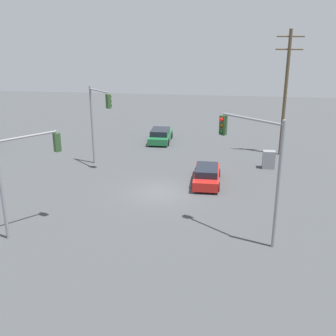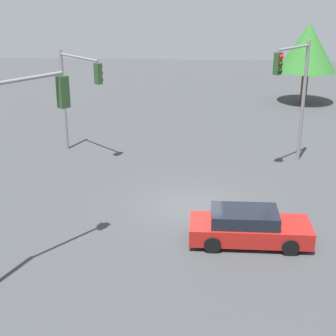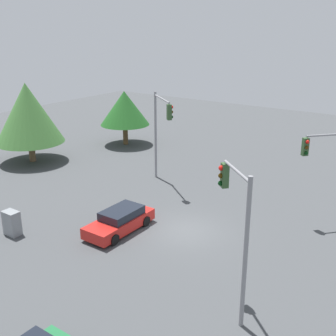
{
  "view_description": "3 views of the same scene",
  "coord_description": "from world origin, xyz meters",
  "px_view_note": "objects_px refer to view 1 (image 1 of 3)",
  "views": [
    {
      "loc": [
        -3.95,
        26.42,
        11.2
      ],
      "look_at": [
        -0.53,
        -0.08,
        1.77
      ],
      "focal_mm": 45.0,
      "sensor_mm": 36.0,
      "label": 1
    },
    {
      "loc": [
        -20.42,
        -0.29,
        9.56
      ],
      "look_at": [
        -3.09,
        0.88,
        2.92
      ],
      "focal_mm": 55.0,
      "sensor_mm": 36.0,
      "label": 2
    },
    {
      "loc": [
        11.97,
        -18.69,
        11.41
      ],
      "look_at": [
        -2.82,
        2.35,
        2.68
      ],
      "focal_mm": 45.0,
      "sensor_mm": 36.0,
      "label": 3
    }
  ],
  "objects_px": {
    "sedan_green": "(160,136)",
    "traffic_signal_main": "(256,157)",
    "electrical_cabinet": "(269,160)",
    "sedan_red": "(207,175)",
    "traffic_signal_aux": "(26,165)",
    "traffic_signal_cross": "(98,114)"
  },
  "relations": [
    {
      "from": "sedan_green",
      "to": "traffic_signal_aux",
      "type": "xyz_separation_m",
      "value": [
        4.49,
        18.93,
        3.26
      ]
    },
    {
      "from": "sedan_green",
      "to": "sedan_red",
      "type": "relative_size",
      "value": 0.94
    },
    {
      "from": "traffic_signal_aux",
      "to": "electrical_cabinet",
      "type": "distance_m",
      "value": 19.06
    },
    {
      "from": "sedan_green",
      "to": "traffic_signal_cross",
      "type": "xyz_separation_m",
      "value": [
        3.73,
        7.71,
        3.66
      ]
    },
    {
      "from": "traffic_signal_main",
      "to": "electrical_cabinet",
      "type": "relative_size",
      "value": 4.7
    },
    {
      "from": "sedan_green",
      "to": "traffic_signal_aux",
      "type": "height_order",
      "value": "traffic_signal_aux"
    },
    {
      "from": "traffic_signal_main",
      "to": "electrical_cabinet",
      "type": "distance_m",
      "value": 12.48
    },
    {
      "from": "traffic_signal_main",
      "to": "electrical_cabinet",
      "type": "height_order",
      "value": "traffic_signal_main"
    },
    {
      "from": "traffic_signal_cross",
      "to": "traffic_signal_aux",
      "type": "height_order",
      "value": "traffic_signal_cross"
    },
    {
      "from": "electrical_cabinet",
      "to": "traffic_signal_cross",
      "type": "bearing_deg",
      "value": 4.96
    },
    {
      "from": "traffic_signal_cross",
      "to": "sedan_red",
      "type": "bearing_deg",
      "value": 24.64
    },
    {
      "from": "electrical_cabinet",
      "to": "traffic_signal_main",
      "type": "bearing_deg",
      "value": 80.06
    },
    {
      "from": "traffic_signal_main",
      "to": "traffic_signal_aux",
      "type": "bearing_deg",
      "value": 41.52
    },
    {
      "from": "sedan_green",
      "to": "sedan_red",
      "type": "distance_m",
      "value": 11.56
    },
    {
      "from": "sedan_green",
      "to": "traffic_signal_main",
      "type": "height_order",
      "value": "traffic_signal_main"
    },
    {
      "from": "sedan_green",
      "to": "traffic_signal_main",
      "type": "distance_m",
      "value": 20.15
    },
    {
      "from": "traffic_signal_main",
      "to": "traffic_signal_aux",
      "type": "xyz_separation_m",
      "value": [
        12.1,
        0.7,
        -0.72
      ]
    },
    {
      "from": "sedan_green",
      "to": "electrical_cabinet",
      "type": "xyz_separation_m",
      "value": [
        -9.65,
        6.55,
        0.1
      ]
    },
    {
      "from": "sedan_green",
      "to": "traffic_signal_aux",
      "type": "bearing_deg",
      "value": -103.35
    },
    {
      "from": "sedan_red",
      "to": "traffic_signal_main",
      "type": "bearing_deg",
      "value": -70.86
    },
    {
      "from": "sedan_red",
      "to": "traffic_signal_aux",
      "type": "bearing_deg",
      "value": -138.0
    },
    {
      "from": "sedan_red",
      "to": "electrical_cabinet",
      "type": "xyz_separation_m",
      "value": [
        -4.74,
        -3.91,
        0.09
      ]
    }
  ]
}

